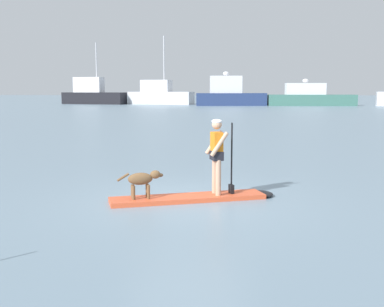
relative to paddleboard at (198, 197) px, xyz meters
The scene contains 8 objects.
ground_plane 0.24m from the paddleboard, 160.33° to the right, with size 400.00×400.00×0.00m, color gray.
paddleboard is the anchor object (origin of this frame).
person_paddler 1.10m from the paddleboard, 19.67° to the left, with size 0.67×0.58×1.67m.
dog 1.31m from the paddleboard, 160.33° to the right, with size 0.96×0.41×0.60m.
moored_boat_port 72.43m from the paddleboard, 108.38° to the left, with size 11.32×5.08×10.07m.
moored_boat_far_starboard 69.60m from the paddleboard, 99.46° to the left, with size 10.99×5.35×11.05m.
moored_boat_outer 63.00m from the paddleboard, 89.97° to the left, with size 10.72×3.89×5.11m.
moored_boat_center 64.57m from the paddleboard, 79.22° to the left, with size 13.09×3.12×4.01m.
Camera 1 is at (0.98, -10.24, 2.40)m, focal length 44.99 mm.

